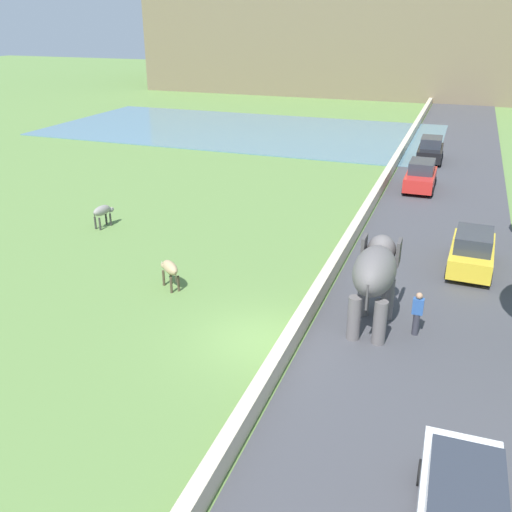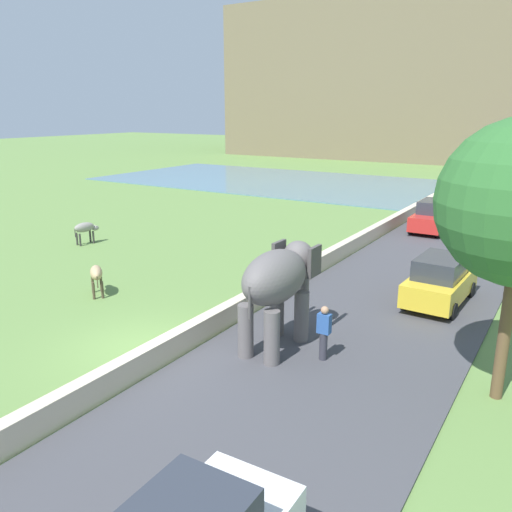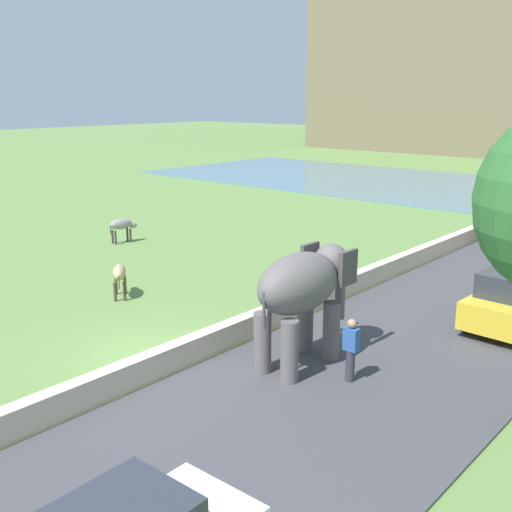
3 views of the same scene
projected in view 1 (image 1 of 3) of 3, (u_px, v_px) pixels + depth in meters
name	position (u px, v px, depth m)	size (l,w,h in m)	color
ground_plane	(257.00, 340.00, 18.91)	(220.00, 220.00, 0.00)	#608442
road_surface	(446.00, 192.00, 34.55)	(7.00, 120.00, 0.06)	#424247
barrier_wall	(378.00, 189.00, 33.91)	(0.40, 110.00, 0.71)	beige
lake	(242.00, 130.00, 52.84)	(36.00, 18.00, 0.08)	slate
hill_distant	(394.00, 8.00, 78.70)	(64.00, 28.00, 21.51)	#75664C
elephant	(375.00, 273.00, 18.94)	(1.41, 3.47, 2.99)	#605B5B
person_beside_elephant	(417.00, 313.00, 18.81)	(0.36, 0.22, 1.63)	#33333D
car_black	(430.00, 150.00, 41.27)	(1.85, 4.03, 1.80)	black
car_white	(462.00, 508.00, 11.37)	(1.86, 4.03, 1.80)	white
car_red	(421.00, 176.00, 34.66)	(1.80, 4.00, 1.80)	red
car_yellow	(472.00, 251.00, 23.66)	(1.92, 4.06, 1.80)	gold
cow_grey	(103.00, 211.00, 28.61)	(0.62, 1.42, 1.15)	gray
cow_tan	(170.00, 269.00, 22.19)	(1.29, 1.13, 1.15)	tan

